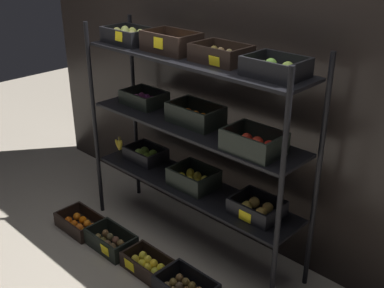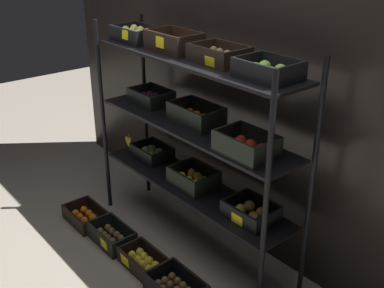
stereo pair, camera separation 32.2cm
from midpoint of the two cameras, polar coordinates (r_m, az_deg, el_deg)
ground_plane at (r=3.64m, az=-2.59°, el=-11.87°), size 10.00×10.00×0.00m
storefront_wall at (r=3.35m, az=2.01°, el=8.24°), size 4.11×0.12×2.44m
display_rack at (r=3.16m, az=-2.86°, el=3.01°), size 1.83×0.43×1.57m
crate_ground_tangerine at (r=3.90m, az=-15.72°, el=-9.35°), size 0.37×0.25×0.12m
crate_ground_kiwi at (r=3.63m, az=-12.34°, el=-11.61°), size 0.38×0.23×0.13m
crate_ground_lemon at (r=3.38m, az=-8.19°, el=-14.38°), size 0.35×0.22×0.12m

